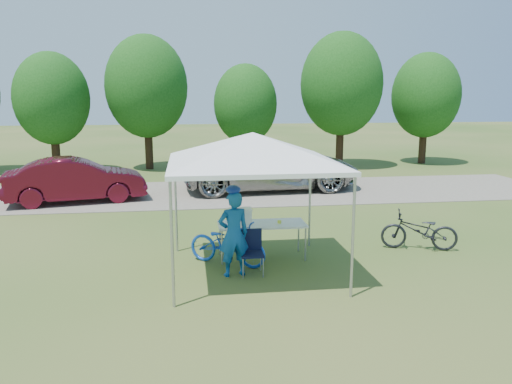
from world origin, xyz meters
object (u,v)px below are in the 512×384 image
cyclist (234,234)px  bike_dark (419,231)px  bike_blue (227,243)px  minivan (270,164)px  folding_table (262,225)px  sedan (76,180)px  cooler (241,216)px  folding_chair (251,248)px

cyclist → bike_dark: size_ratio=0.99×
bike_blue → minivan: size_ratio=0.26×
bike_dark → folding_table: bearing=-70.3°
folding_table → bike_blue: (-0.76, -0.33, -0.27)m
folding_table → bike_dark: bearing=1.4°
bike_blue → sedan: 7.94m
bike_blue → minivan: bearing=16.3°
bike_blue → minivan: 8.36m
cooler → sedan: bearing=126.2°
cooler → minivan: bearing=76.2°
cooler → minivan: minivan is taller
bike_blue → bike_dark: (4.33, 0.42, -0.01)m
bike_dark → sedan: bearing=-107.5°
folding_chair → bike_blue: 0.69m
folding_table → bike_dark: bike_dark is taller
cooler → minivan: size_ratio=0.07×
folding_table → minivan: (1.44, 7.72, 0.20)m
bike_blue → sedan: sedan is taller
folding_chair → sedan: bearing=124.3°
bike_blue → folding_table: bearing=-34.8°
folding_table → sedan: (-5.08, 6.32, 0.02)m
folding_chair → bike_blue: size_ratio=0.50×
cooler → bike_blue: (-0.31, -0.33, -0.48)m
sedan → folding_table: bearing=-153.3°
cyclist → folding_chair: bearing=-174.6°
cyclist → sedan: cyclist is taller
cooler → minivan: (1.89, 7.72, -0.01)m
folding_chair → cyclist: cyclist is taller
sedan → minivan: bearing=-90.0°
folding_table → bike_blue: 0.87m
folding_chair → cooler: (-0.12, 0.87, 0.42)m
bike_dark → sedan: size_ratio=0.38×
folding_table → folding_chair: size_ratio=2.16×
cyclist → bike_dark: (4.26, 1.07, -0.39)m
bike_dark → sedan: (-8.65, 6.23, 0.30)m
folding_chair → minivan: size_ratio=0.13×
folding_chair → minivan: 8.78m
folding_chair → cyclist: 0.49m
folding_table → folding_chair: bearing=-111.1°
sedan → cooler: bearing=-155.9°
cyclist → bike_blue: size_ratio=0.97×
folding_table → minivan: 7.86m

